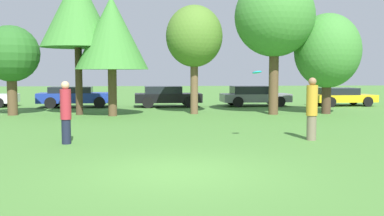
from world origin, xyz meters
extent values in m
plane|color=#477A33|center=(0.00, 0.00, 0.00)|extent=(120.00, 120.00, 0.00)
cylinder|color=#191E33|center=(-3.14, 4.05, 0.37)|extent=(0.27, 0.27, 0.74)
cylinder|color=#A52633|center=(-3.14, 4.05, 1.19)|extent=(0.32, 0.32, 0.90)
sphere|color=tan|center=(-3.14, 4.05, 1.76)|extent=(0.25, 0.25, 0.25)
cylinder|color=#726651|center=(4.43, 4.18, 0.39)|extent=(0.30, 0.30, 0.78)
cylinder|color=#BF8C26|center=(4.43, 4.18, 1.26)|extent=(0.35, 0.35, 0.96)
sphere|color=#8C6647|center=(4.43, 4.18, 1.85)|extent=(0.25, 0.25, 0.25)
cylinder|color=#19B2D8|center=(2.62, 4.04, 2.14)|extent=(0.29, 0.28, 0.11)
cylinder|color=brown|center=(-7.59, 13.39, 1.15)|extent=(0.49, 0.49, 2.30)
sphere|color=#286023|center=(-7.59, 13.39, 3.06)|extent=(2.78, 2.78, 2.78)
cylinder|color=#473323|center=(-4.31, 13.37, 1.69)|extent=(0.35, 0.35, 3.37)
cone|color=#3D7F33|center=(-4.31, 13.37, 5.23)|extent=(3.72, 3.72, 3.72)
cylinder|color=brown|center=(-2.58, 12.59, 1.14)|extent=(0.42, 0.42, 2.28)
cone|color=#3D7F33|center=(-2.58, 12.59, 4.05)|extent=(3.54, 3.54, 3.54)
cylinder|color=brown|center=(1.50, 13.34, 1.59)|extent=(0.39, 0.39, 3.18)
ellipsoid|color=#4C7528|center=(1.50, 13.34, 3.97)|extent=(2.88, 2.88, 3.13)
cylinder|color=brown|center=(5.49, 12.74, 1.91)|extent=(0.49, 0.49, 3.82)
ellipsoid|color=#3D7F33|center=(5.49, 12.74, 4.92)|extent=(4.00, 4.00, 4.01)
cylinder|color=#473323|center=(8.31, 12.89, 1.16)|extent=(0.47, 0.47, 2.32)
ellipsoid|color=#3D7F33|center=(8.31, 12.89, 3.24)|extent=(3.37, 3.37, 3.80)
cylinder|color=black|center=(-9.95, 19.79, 0.31)|extent=(0.63, 0.21, 0.62)
cube|color=#1E389E|center=(-5.28, 18.28, 0.59)|extent=(4.66, 1.94, 0.60)
cube|color=black|center=(-5.63, 18.26, 1.07)|extent=(2.59, 1.64, 0.37)
cylinder|color=black|center=(-3.91, 19.21, 0.34)|extent=(0.69, 0.25, 0.68)
cylinder|color=black|center=(-3.82, 17.49, 0.34)|extent=(0.69, 0.25, 0.68)
cylinder|color=black|center=(-6.74, 19.07, 0.34)|extent=(0.69, 0.25, 0.68)
cylinder|color=black|center=(-6.66, 17.35, 0.34)|extent=(0.69, 0.25, 0.68)
cube|color=black|center=(0.29, 18.16, 0.56)|extent=(4.16, 1.98, 0.54)
cube|color=black|center=(-0.02, 18.15, 1.05)|extent=(2.32, 1.67, 0.45)
cylinder|color=black|center=(1.51, 19.11, 0.34)|extent=(0.68, 0.24, 0.67)
cylinder|color=black|center=(1.60, 17.33, 0.34)|extent=(0.68, 0.24, 0.67)
cylinder|color=black|center=(-1.02, 18.99, 0.34)|extent=(0.68, 0.24, 0.67)
cylinder|color=black|center=(-0.93, 17.21, 0.34)|extent=(0.68, 0.24, 0.67)
cube|color=slate|center=(5.83, 18.39, 0.53)|extent=(4.36, 2.02, 0.50)
cube|color=black|center=(5.51, 18.37, 1.02)|extent=(2.43, 1.70, 0.49)
cylinder|color=black|center=(7.11, 19.36, 0.33)|extent=(0.66, 0.23, 0.65)
cylinder|color=black|center=(7.20, 17.55, 0.33)|extent=(0.66, 0.23, 0.65)
cylinder|color=black|center=(4.46, 19.23, 0.33)|extent=(0.66, 0.23, 0.65)
cylinder|color=black|center=(4.55, 17.42, 0.33)|extent=(0.66, 0.23, 0.65)
cube|color=gold|center=(11.43, 18.07, 0.49)|extent=(3.98, 2.02, 0.46)
cube|color=black|center=(11.14, 18.06, 0.93)|extent=(2.22, 1.71, 0.43)
cylinder|color=black|center=(12.59, 19.05, 0.31)|extent=(0.63, 0.23, 0.62)
cylinder|color=black|center=(12.68, 17.22, 0.31)|extent=(0.63, 0.23, 0.62)
cylinder|color=black|center=(10.18, 18.93, 0.31)|extent=(0.63, 0.23, 0.62)
cylinder|color=black|center=(10.27, 17.10, 0.31)|extent=(0.63, 0.23, 0.62)
camera|label=1|loc=(-0.47, -9.42, 2.14)|focal=41.71mm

